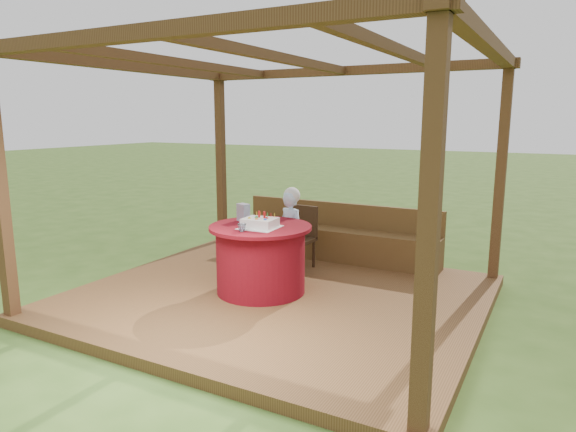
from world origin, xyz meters
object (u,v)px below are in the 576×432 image
Objects in this scene: chair at (301,234)px; gift_bag at (243,212)px; bench at (336,241)px; table at (261,258)px; drinking_glass at (242,228)px; birthday_cake at (260,223)px; elderly_woman at (292,232)px.

gift_bag reaches higher than chair.
bench is at bearing 92.76° from gift_bag.
drinking_glass is (-0.01, -0.36, 0.44)m from table.
bench is 3.55× the size of chair.
birthday_cake is at bearing 75.45° from drinking_glass.
birthday_cake reaches higher than table.
elderly_woman reaches higher than chair.
table is 1.13m from chair.
bench is at bearing 83.25° from table.
gift_bag is (-0.37, 0.23, 0.05)m from birthday_cake.
table is at bearing -94.56° from elderly_woman.
elderly_woman is 5.53× the size of gift_bag.
chair is 1.13m from gift_bag.
gift_bag is (-0.53, -1.62, 0.64)m from bench.
gift_bag is 2.19× the size of drinking_glass.
bench is at bearing 84.04° from drinking_glass.
elderly_woman is at bearing 76.23° from gift_bag.
birthday_cake is 0.44m from gift_bag.
elderly_woman is 2.68× the size of birthday_cake.
drinking_glass is (0.31, -0.49, -0.06)m from gift_bag.
drinking_glass is at bearing -88.48° from chair.
drinking_glass is (-0.07, -1.04, 0.24)m from elderly_woman.
gift_bag reaches higher than birthday_cake.
gift_bag is at bearing -107.96° from bench.
birthday_cake is at bearing -60.95° from table.
chair is at bearing -112.70° from bench.
drinking_glass is at bearing -92.15° from table.
elderly_woman is 0.81m from birthday_cake.
gift_bag is at bearing 121.71° from drinking_glass.
elderly_woman is at bearing 86.29° from drinking_glass.
chair is 0.72× the size of elderly_woman.
gift_bag is 0.58m from drinking_glass.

